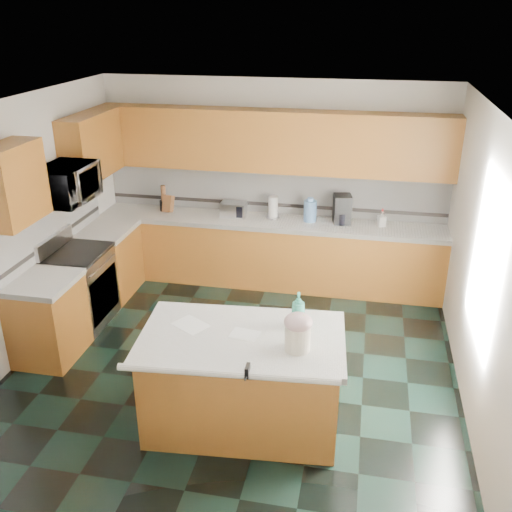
% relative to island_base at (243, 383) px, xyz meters
% --- Properties ---
extents(floor, '(4.60, 4.60, 0.00)m').
position_rel_island_base_xyz_m(floor, '(-0.28, 0.90, -0.43)').
color(floor, black).
rests_on(floor, ground).
extents(ceiling, '(4.60, 4.60, 0.00)m').
position_rel_island_base_xyz_m(ceiling, '(-0.28, 0.90, 2.27)').
color(ceiling, white).
rests_on(ceiling, ground).
extents(wall_back, '(4.60, 0.04, 2.70)m').
position_rel_island_base_xyz_m(wall_back, '(-0.28, 3.22, 0.92)').
color(wall_back, silver).
rests_on(wall_back, ground).
extents(wall_front, '(4.60, 0.04, 2.70)m').
position_rel_island_base_xyz_m(wall_front, '(-0.28, -1.42, 0.92)').
color(wall_front, silver).
rests_on(wall_front, ground).
extents(wall_left, '(0.04, 4.60, 2.70)m').
position_rel_island_base_xyz_m(wall_left, '(-2.60, 0.90, 0.92)').
color(wall_left, silver).
rests_on(wall_left, ground).
extents(wall_right, '(0.04, 4.60, 2.70)m').
position_rel_island_base_xyz_m(wall_right, '(2.04, 0.90, 0.92)').
color(wall_right, silver).
rests_on(wall_right, ground).
extents(back_base_cab, '(4.60, 0.60, 0.86)m').
position_rel_island_base_xyz_m(back_base_cab, '(-0.28, 2.90, 0.00)').
color(back_base_cab, '#562F0E').
rests_on(back_base_cab, ground).
extents(back_countertop, '(4.60, 0.64, 0.06)m').
position_rel_island_base_xyz_m(back_countertop, '(-0.28, 2.90, 0.46)').
color(back_countertop, white).
rests_on(back_countertop, back_base_cab).
extents(back_upper_cab, '(4.60, 0.33, 0.78)m').
position_rel_island_base_xyz_m(back_upper_cab, '(-0.28, 3.03, 1.51)').
color(back_upper_cab, '#562F0E').
rests_on(back_upper_cab, wall_back).
extents(back_backsplash, '(4.60, 0.02, 0.63)m').
position_rel_island_base_xyz_m(back_backsplash, '(-0.28, 3.19, 0.81)').
color(back_backsplash, silver).
rests_on(back_backsplash, back_countertop).
extents(back_accent_band, '(4.60, 0.01, 0.05)m').
position_rel_island_base_xyz_m(back_accent_band, '(-0.28, 3.18, 0.61)').
color(back_accent_band, black).
rests_on(back_accent_band, back_countertop).
extents(left_base_cab_rear, '(0.60, 0.82, 0.86)m').
position_rel_island_base_xyz_m(left_base_cab_rear, '(-2.28, 2.19, 0.00)').
color(left_base_cab_rear, '#562F0E').
rests_on(left_base_cab_rear, ground).
extents(left_counter_rear, '(0.64, 0.82, 0.06)m').
position_rel_island_base_xyz_m(left_counter_rear, '(-2.28, 2.19, 0.46)').
color(left_counter_rear, white).
rests_on(left_counter_rear, left_base_cab_rear).
extents(left_base_cab_front, '(0.60, 0.72, 0.86)m').
position_rel_island_base_xyz_m(left_base_cab_front, '(-2.28, 0.66, 0.00)').
color(left_base_cab_front, '#562F0E').
rests_on(left_base_cab_front, ground).
extents(left_counter_front, '(0.64, 0.72, 0.06)m').
position_rel_island_base_xyz_m(left_counter_front, '(-2.28, 0.66, 0.46)').
color(left_counter_front, white).
rests_on(left_counter_front, left_base_cab_front).
extents(left_backsplash, '(0.02, 2.30, 0.63)m').
position_rel_island_base_xyz_m(left_backsplash, '(-2.57, 1.45, 0.81)').
color(left_backsplash, silver).
rests_on(left_backsplash, wall_left).
extents(left_accent_band, '(0.01, 2.30, 0.05)m').
position_rel_island_base_xyz_m(left_accent_band, '(-2.56, 1.45, 0.61)').
color(left_accent_band, black).
rests_on(left_accent_band, wall_left).
extents(left_upper_cab_rear, '(0.33, 1.09, 0.78)m').
position_rel_island_base_xyz_m(left_upper_cab_rear, '(-2.41, 2.32, 1.51)').
color(left_upper_cab_rear, '#562F0E').
rests_on(left_upper_cab_rear, wall_left).
extents(left_upper_cab_front, '(0.33, 0.72, 0.78)m').
position_rel_island_base_xyz_m(left_upper_cab_front, '(-2.41, 0.66, 1.51)').
color(left_upper_cab_front, '#562F0E').
rests_on(left_upper_cab_front, wall_left).
extents(range_body, '(0.60, 0.76, 0.88)m').
position_rel_island_base_xyz_m(range_body, '(-2.28, 1.40, 0.01)').
color(range_body, '#B7B7BC').
rests_on(range_body, ground).
extents(range_oven_door, '(0.02, 0.68, 0.55)m').
position_rel_island_base_xyz_m(range_oven_door, '(-1.99, 1.40, -0.03)').
color(range_oven_door, black).
rests_on(range_oven_door, range_body).
extents(range_cooktop, '(0.62, 0.78, 0.04)m').
position_rel_island_base_xyz_m(range_cooktop, '(-2.28, 1.40, 0.47)').
color(range_cooktop, black).
rests_on(range_cooktop, range_body).
extents(range_handle, '(0.02, 0.66, 0.02)m').
position_rel_island_base_xyz_m(range_handle, '(-1.96, 1.40, 0.35)').
color(range_handle, '#B7B7BC').
rests_on(range_handle, range_body).
extents(range_backguard, '(0.06, 0.76, 0.18)m').
position_rel_island_base_xyz_m(range_backguard, '(-2.54, 1.40, 0.59)').
color(range_backguard, '#B7B7BC').
rests_on(range_backguard, range_body).
extents(microwave, '(0.50, 0.73, 0.41)m').
position_rel_island_base_xyz_m(microwave, '(-2.28, 1.40, 1.30)').
color(microwave, '#B7B7BC').
rests_on(microwave, wall_left).
extents(island_base, '(1.74, 1.08, 0.86)m').
position_rel_island_base_xyz_m(island_base, '(0.00, 0.00, 0.00)').
color(island_base, '#562F0E').
rests_on(island_base, ground).
extents(island_top, '(1.84, 1.19, 0.06)m').
position_rel_island_base_xyz_m(island_top, '(0.00, 0.00, 0.46)').
color(island_top, white).
rests_on(island_top, island_base).
extents(island_bullnose, '(1.76, 0.21, 0.06)m').
position_rel_island_base_xyz_m(island_bullnose, '(0.00, -0.52, 0.46)').
color(island_bullnose, white).
rests_on(island_bullnose, island_base).
extents(treat_jar, '(0.27, 0.27, 0.22)m').
position_rel_island_base_xyz_m(treat_jar, '(0.49, -0.12, 0.60)').
color(treat_jar, beige).
rests_on(treat_jar, island_top).
extents(treat_jar_lid, '(0.23, 0.23, 0.15)m').
position_rel_island_base_xyz_m(treat_jar_lid, '(0.49, -0.12, 0.75)').
color(treat_jar_lid, '#CFA5A7').
rests_on(treat_jar_lid, treat_jar).
extents(treat_jar_knob, '(0.08, 0.03, 0.03)m').
position_rel_island_base_xyz_m(treat_jar_knob, '(0.49, -0.12, 0.80)').
color(treat_jar_knob, tan).
rests_on(treat_jar_knob, treat_jar_lid).
extents(treat_jar_knob_end_l, '(0.04, 0.04, 0.04)m').
position_rel_island_base_xyz_m(treat_jar_knob_end_l, '(0.46, -0.12, 0.80)').
color(treat_jar_knob_end_l, tan).
rests_on(treat_jar_knob_end_l, treat_jar_lid).
extents(treat_jar_knob_end_r, '(0.04, 0.04, 0.04)m').
position_rel_island_base_xyz_m(treat_jar_knob_end_r, '(0.53, -0.12, 0.80)').
color(treat_jar_knob_end_r, tan).
rests_on(treat_jar_knob_end_r, treat_jar_lid).
extents(soap_bottle_island, '(0.14, 0.14, 0.33)m').
position_rel_island_base_xyz_m(soap_bottle_island, '(0.45, 0.24, 0.66)').
color(soap_bottle_island, teal).
rests_on(soap_bottle_island, island_top).
extents(paper_sheet_a, '(0.27, 0.21, 0.00)m').
position_rel_island_base_xyz_m(paper_sheet_a, '(0.02, 0.03, 0.49)').
color(paper_sheet_a, white).
rests_on(paper_sheet_a, island_top).
extents(paper_sheet_b, '(0.37, 0.34, 0.00)m').
position_rel_island_base_xyz_m(paper_sheet_b, '(-0.49, 0.09, 0.49)').
color(paper_sheet_b, white).
rests_on(paper_sheet_b, island_top).
extents(clamp_body, '(0.03, 0.10, 0.09)m').
position_rel_island_base_xyz_m(clamp_body, '(0.16, -0.50, 0.50)').
color(clamp_body, black).
rests_on(clamp_body, island_top).
extents(clamp_handle, '(0.02, 0.07, 0.02)m').
position_rel_island_base_xyz_m(clamp_handle, '(0.16, -0.57, 0.48)').
color(clamp_handle, black).
rests_on(clamp_handle, island_top).
extents(knife_block, '(0.15, 0.19, 0.25)m').
position_rel_island_base_xyz_m(knife_block, '(-1.70, 2.95, 0.61)').
color(knife_block, '#472814').
rests_on(knife_block, back_countertop).
extents(utensil_crock, '(0.12, 0.12, 0.15)m').
position_rel_island_base_xyz_m(utensil_crock, '(-1.77, 2.98, 0.56)').
color(utensil_crock, black).
rests_on(utensil_crock, back_countertop).
extents(utensil_bundle, '(0.07, 0.07, 0.21)m').
position_rel_island_base_xyz_m(utensil_bundle, '(-1.77, 2.98, 0.74)').
color(utensil_bundle, '#472814').
rests_on(utensil_bundle, utensil_crock).
extents(toaster_oven, '(0.34, 0.23, 0.19)m').
position_rel_island_base_xyz_m(toaster_oven, '(-0.77, 2.95, 0.59)').
color(toaster_oven, '#B7B7BC').
rests_on(toaster_oven, back_countertop).
extents(toaster_oven_door, '(0.29, 0.01, 0.15)m').
position_rel_island_base_xyz_m(toaster_oven_door, '(-0.77, 2.84, 0.59)').
color(toaster_oven_door, black).
rests_on(toaster_oven_door, toaster_oven).
extents(paper_towel, '(0.13, 0.13, 0.29)m').
position_rel_island_base_xyz_m(paper_towel, '(-0.24, 3.00, 0.63)').
color(paper_towel, white).
rests_on(paper_towel, back_countertop).
extents(paper_towel_base, '(0.19, 0.19, 0.01)m').
position_rel_island_base_xyz_m(paper_towel_base, '(-0.24, 3.00, 0.50)').
color(paper_towel_base, '#B7B7BC').
rests_on(paper_towel_base, back_countertop).
extents(water_jug, '(0.17, 0.17, 0.28)m').
position_rel_island_base_xyz_m(water_jug, '(0.25, 2.96, 0.63)').
color(water_jug, '#5E8AC5').
rests_on(water_jug, back_countertop).
extents(water_jug_neck, '(0.08, 0.08, 0.04)m').
position_rel_island_base_xyz_m(water_jug_neck, '(0.25, 2.96, 0.79)').
color(water_jug_neck, '#5E8AC5').
rests_on(water_jug_neck, water_jug).
extents(coffee_maker, '(0.26, 0.28, 0.37)m').
position_rel_island_base_xyz_m(coffee_maker, '(0.67, 2.98, 0.68)').
color(coffee_maker, black).
rests_on(coffee_maker, back_countertop).
extents(coffee_carafe, '(0.15, 0.15, 0.15)m').
position_rel_island_base_xyz_m(coffee_carafe, '(0.67, 2.92, 0.57)').
color(coffee_carafe, black).
rests_on(coffee_carafe, back_countertop).
extents(soap_bottle_back, '(0.12, 0.12, 0.20)m').
position_rel_island_base_xyz_m(soap_bottle_back, '(1.18, 2.95, 0.59)').
color(soap_bottle_back, white).
rests_on(soap_bottle_back, back_countertop).
extents(soap_back_cap, '(0.02, 0.02, 0.03)m').
position_rel_island_base_xyz_m(soap_back_cap, '(1.18, 2.95, 0.71)').
color(soap_back_cap, red).
rests_on(soap_back_cap, soap_bottle_back).
extents(window_light_proxy, '(0.02, 1.40, 1.10)m').
position_rel_island_base_xyz_m(window_light_proxy, '(2.01, 0.70, 1.07)').
color(window_light_proxy, white).
rests_on(window_light_proxy, wall_right).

